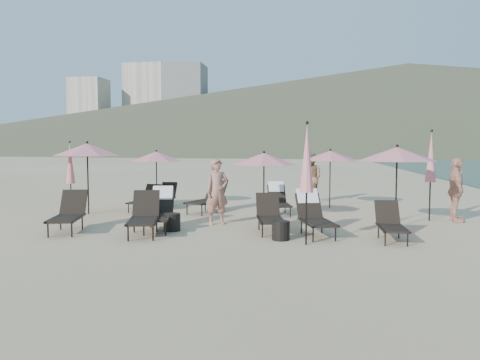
% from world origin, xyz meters
% --- Properties ---
extents(ground, '(800.00, 800.00, 0.00)m').
position_xyz_m(ground, '(0.00, 0.00, 0.00)').
color(ground, '#D6BA8C').
rests_on(ground, ground).
extents(volcanic_headland, '(690.00, 690.00, 55.00)m').
position_xyz_m(volcanic_headland, '(71.37, 302.62, 26.49)').
color(volcanic_headland, brown).
rests_on(volcanic_headland, ground).
extents(hotel_skyline, '(109.00, 82.00, 55.00)m').
position_xyz_m(hotel_skyline, '(-93.62, 271.21, 24.18)').
color(hotel_skyline, beige).
rests_on(hotel_skyline, ground).
extents(lounger_0, '(1.09, 1.85, 1.00)m').
position_xyz_m(lounger_0, '(-4.65, -0.16, 0.47)').
color(lounger_0, black).
rests_on(lounger_0, ground).
extents(lounger_1, '(1.11, 1.90, 1.03)m').
position_xyz_m(lounger_1, '(-2.60, -0.26, 0.48)').
color(lounger_1, black).
rests_on(lounger_1, ground).
extents(lounger_2, '(0.93, 1.82, 1.08)m').
position_xyz_m(lounger_2, '(-2.46, 0.51, 0.52)').
color(lounger_2, black).
rests_on(lounger_2, ground).
extents(lounger_3, '(0.92, 1.71, 0.93)m').
position_xyz_m(lounger_3, '(0.42, 0.58, 0.43)').
color(lounger_3, black).
rests_on(lounger_3, ground).
extents(lounger_4, '(1.07, 1.83, 1.08)m').
position_xyz_m(lounger_4, '(1.51, 0.37, 0.51)').
color(lounger_4, black).
rests_on(lounger_4, ground).
extents(lounger_5, '(0.60, 1.50, 0.86)m').
position_xyz_m(lounger_5, '(3.27, -0.05, 0.40)').
color(lounger_5, black).
rests_on(lounger_5, ground).
extents(lounger_6, '(0.78, 1.55, 0.85)m').
position_xyz_m(lounger_6, '(-4.12, 3.92, 0.40)').
color(lounger_6, black).
rests_on(lounger_6, ground).
extents(lounger_7, '(0.62, 1.53, 0.87)m').
position_xyz_m(lounger_7, '(-3.68, 4.70, 0.41)').
color(lounger_7, black).
rests_on(lounger_7, ground).
extents(lounger_8, '(1.19, 1.89, 1.02)m').
position_xyz_m(lounger_8, '(-1.93, 3.83, 0.47)').
color(lounger_8, black).
rests_on(lounger_8, ground).
extents(lounger_9, '(0.92, 1.69, 1.00)m').
position_xyz_m(lounger_9, '(0.40, 3.83, 0.48)').
color(lounger_9, black).
rests_on(lounger_9, ground).
extents(umbrella_open_0, '(2.17, 2.17, 2.33)m').
position_xyz_m(umbrella_open_0, '(-5.60, 2.78, 2.06)').
color(umbrella_open_0, black).
rests_on(umbrella_open_0, ground).
extents(umbrella_open_1, '(1.89, 1.89, 2.04)m').
position_xyz_m(umbrella_open_1, '(0.08, 2.31, 1.80)').
color(umbrella_open_1, black).
rests_on(umbrella_open_1, ground).
extents(umbrella_open_2, '(2.06, 2.06, 2.22)m').
position_xyz_m(umbrella_open_2, '(3.67, 1.71, 1.96)').
color(umbrella_open_2, black).
rests_on(umbrella_open_2, ground).
extents(umbrella_open_3, '(1.90, 1.90, 2.05)m').
position_xyz_m(umbrella_open_3, '(-4.09, 5.01, 1.81)').
color(umbrella_open_3, black).
rests_on(umbrella_open_3, ground).
extents(umbrella_open_4, '(1.94, 1.94, 2.08)m').
position_xyz_m(umbrella_open_4, '(2.08, 5.65, 1.84)').
color(umbrella_open_4, black).
rests_on(umbrella_open_4, ground).
extents(umbrella_closed_0, '(0.32, 0.32, 2.70)m').
position_xyz_m(umbrella_closed_0, '(1.35, -0.88, 1.88)').
color(umbrella_closed_0, black).
rests_on(umbrella_closed_0, ground).
extents(umbrella_closed_1, '(0.31, 0.31, 2.65)m').
position_xyz_m(umbrella_closed_1, '(4.85, 3.05, 1.84)').
color(umbrella_closed_1, black).
rests_on(umbrella_closed_1, ground).
extents(umbrella_closed_2, '(0.27, 0.27, 2.34)m').
position_xyz_m(umbrella_closed_2, '(-6.06, 2.54, 1.63)').
color(umbrella_closed_2, black).
rests_on(umbrella_closed_2, ground).
extents(side_table_0, '(0.44, 0.44, 0.45)m').
position_xyz_m(side_table_0, '(-2.07, 0.31, 0.23)').
color(side_table_0, black).
rests_on(side_table_0, ground).
extents(side_table_1, '(0.41, 0.41, 0.44)m').
position_xyz_m(side_table_1, '(0.77, -0.44, 0.22)').
color(side_table_1, black).
rests_on(side_table_1, ground).
extents(beachgoer_a, '(0.79, 0.72, 1.82)m').
position_xyz_m(beachgoer_a, '(-1.13, 1.50, 0.91)').
color(beachgoer_a, '#A06A57').
rests_on(beachgoer_a, ground).
extents(beachgoer_b, '(1.17, 1.17, 1.91)m').
position_xyz_m(beachgoer_b, '(1.42, 7.19, 0.96)').
color(beachgoer_b, '#8F6A49').
rests_on(beachgoer_b, ground).
extents(beachgoer_c, '(0.49, 1.10, 1.85)m').
position_xyz_m(beachgoer_c, '(5.54, 2.97, 0.92)').
color(beachgoer_c, tan).
rests_on(beachgoer_c, ground).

